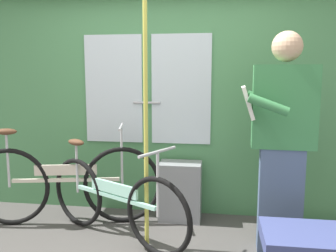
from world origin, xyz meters
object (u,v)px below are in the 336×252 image
object	(u,v)px
passenger_reading_newspaper	(282,139)
handrail_pole	(146,116)
bicycle_leaning_behind	(113,200)
trash_bin_by_wall	(180,191)
bicycle_near_door	(66,184)

from	to	relation	value
passenger_reading_newspaper	handrail_pole	bearing A→B (deg)	8.42
bicycle_leaning_behind	handrail_pole	bearing A→B (deg)	8.84
bicycle_leaning_behind	handrail_pole	size ratio (longest dim) A/B	0.65
trash_bin_by_wall	handrail_pole	world-z (taller)	handrail_pole
trash_bin_by_wall	handrail_pole	distance (m)	1.06
trash_bin_by_wall	bicycle_leaning_behind	bearing A→B (deg)	-135.68
passenger_reading_newspaper	bicycle_near_door	bearing A→B (deg)	-4.87
passenger_reading_newspaper	handrail_pole	size ratio (longest dim) A/B	0.80
bicycle_near_door	handrail_pole	world-z (taller)	handrail_pole
bicycle_near_door	trash_bin_by_wall	distance (m)	1.12
passenger_reading_newspaper	handrail_pole	xyz separation A→B (m)	(-1.08, -0.11, 0.17)
bicycle_near_door	passenger_reading_newspaper	xyz separation A→B (m)	(1.95, -0.26, 0.54)
bicycle_near_door	trash_bin_by_wall	size ratio (longest dim) A/B	3.10
trash_bin_by_wall	passenger_reading_newspaper	bearing A→B (deg)	-31.51
bicycle_leaning_behind	handrail_pole	world-z (taller)	handrail_pole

